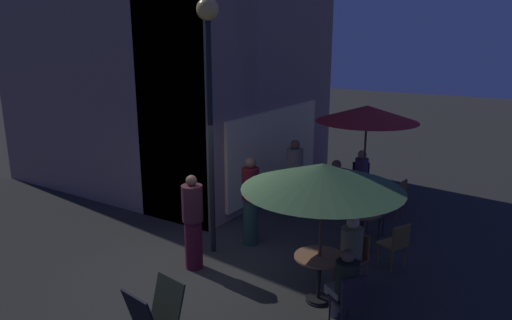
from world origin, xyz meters
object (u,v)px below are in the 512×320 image
Objects in this scene: cafe_chair_5 at (396,242)px; cafe_chair_6 at (375,211)px; menu_sandwich_board at (155,317)px; patron_standing_5 at (251,201)px; cafe_chair_2 at (332,190)px; cafe_table_1 at (319,267)px; patio_umbrella_1 at (323,177)px; patron_seated_3 at (350,248)px; cafe_chair_4 at (355,254)px; patron_seated_2 at (344,282)px; cafe_table_0 at (363,189)px; patron_standing_6 at (294,178)px; cafe_chair_3 at (349,297)px; cafe_chair_1 at (361,177)px; patron_seated_0 at (361,172)px; patron_seated_1 at (338,183)px; patron_standing_4 at (193,222)px; cafe_chair_0 at (398,196)px; street_lamp_near_corner at (209,67)px; cafe_table_2 at (362,224)px; patio_umbrella_0 at (367,114)px.

cafe_chair_5 is 0.96× the size of cafe_chair_6.
cafe_chair_6 is (5.17, -1.23, 0.10)m from menu_sandwich_board.
cafe_chair_2 is at bearing 51.55° from patron_standing_5.
cafe_chair_5 is at bearing 30.95° from cafe_chair_6.
menu_sandwich_board is at bearing 148.66° from cafe_table_1.
patio_umbrella_1 is at bearing -54.59° from patron_standing_5.
patron_seated_3 reaches higher than cafe_chair_6.
cafe_chair_4 is 0.75× the size of patron_seated_2.
cafe_table_0 is at bearing 4.53° from menu_sandwich_board.
patio_umbrella_1 is 3.90m from patron_standing_6.
cafe_chair_1 is at bearing -36.79° from cafe_chair_3.
patron_standing_5 is at bearing -149.70° from cafe_chair_2.
cafe_chair_5 is 0.67× the size of patron_seated_0.
patio_umbrella_1 is 5.28m from patron_seated_0.
cafe_chair_1 is at bearing -180.00° from patron_seated_0.
patron_seated_1 is (4.31, 2.03, 0.21)m from cafe_chair_3.
cafe_chair_2 is (5.97, 0.08, 0.08)m from menu_sandwich_board.
patron_seated_3 is 2.75m from patron_standing_4.
patron_seated_0 reaches higher than cafe_chair_0.
patron_seated_2 is (-0.94, -3.08, -2.85)m from street_lamp_near_corner.
street_lamp_near_corner reaches higher than cafe_chair_5.
patron_seated_2 reaches higher than cafe_table_2.
patron_standing_6 reaches higher than cafe_chair_2.
patron_seated_1 is 0.71× the size of patron_standing_5.
cafe_table_2 is 0.87× the size of cafe_chair_4.
cafe_chair_3 is at bearing 40.88° from patron_seated_3.
cafe_chair_6 is at bearing 3.94° from cafe_chair_1.
cafe_chair_4 is at bearing -41.70° from patron_seated_2.
cafe_chair_5 is at bearing -19.01° from menu_sandwich_board.
patron_standing_5 is (0.43, 2.35, 0.36)m from cafe_chair_4.
cafe_chair_4 is (1.27, 0.41, 0.03)m from cafe_chair_3.
cafe_table_0 is at bearing 4.37° from patron_standing_6.
cafe_chair_1 is 5.42m from patron_standing_4.
patio_umbrella_1 is at bearing -102.47° from street_lamp_near_corner.
patio_umbrella_0 is at bearing 11.60° from patio_umbrella_1.
street_lamp_near_corner is 3.68× the size of patron_seated_1.
patio_umbrella_1 is at bearing -22.72° from menu_sandwich_board.
patio_umbrella_0 is 1.96m from cafe_chair_2.
street_lamp_near_corner reaches higher than patron_standing_6.
cafe_chair_0 is at bearing -95.53° from patio_umbrella_0.
cafe_table_1 is at bearing 0.00° from patron_seated_2.
patron_seated_2 is 0.67× the size of patron_standing_6.
menu_sandwich_board is 4.50m from cafe_table_2.
cafe_chair_3 is 3.27m from patron_standing_5.
patron_standing_4 is at bearing -148.99° from cafe_chair_2.
patron_seated_2 is at bearing -109.56° from cafe_chair_2.
patron_standing_6 is at bearing 34.09° from patio_umbrella_1.
cafe_chair_5 is 2.97m from patron_seated_1.
patron_seated_1 is 4.16m from patron_standing_4.
cafe_chair_5 reaches higher than cafe_table_0.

